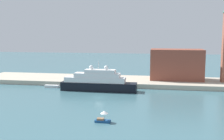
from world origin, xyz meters
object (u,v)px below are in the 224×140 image
Objects in this scene: large_yacht at (98,82)px; harbor_building at (177,64)px; small_motorboat at (103,118)px; parked_car at (81,78)px; work_barge at (52,86)px; mooring_bollard at (121,82)px; person_figure at (89,80)px.

harbor_building reaches higher than large_yacht.
parked_car is (-18.82, 46.54, 1.23)m from small_motorboat.
mooring_bollard is at bearing 9.53° from work_barge.
harbor_building is 38.51m from parked_car.
person_figure is at bearing 177.65° from mooring_bollard.
large_yacht is at bearing -134.42° from mooring_bollard.
large_yacht is at bearing -55.96° from person_figure.
small_motorboat is 0.65× the size of work_barge.
mooring_bollard is (25.25, 4.24, 1.66)m from work_barge.
mooring_bollard is (-20.67, -12.31, -5.63)m from harbor_building.
small_motorboat is 2.25× the size of person_figure.
large_yacht reaches higher than mooring_bollard.
work_barge is 0.27× the size of harbor_building.
mooring_bollard is at bearing -2.35° from person_figure.
person_figure reaches higher than small_motorboat.
harbor_building is 13.03× the size of person_figure.
harbor_building is at bearing 70.94° from small_motorboat.
mooring_bollard is (16.75, -5.02, -0.20)m from parked_car.
large_yacht is at bearing -51.58° from parked_car.
person_figure is at bearing -45.18° from parked_car.
work_barge is at bearing 170.75° from large_yacht.
large_yacht is 35.57m from small_motorboat.
harbor_building is at bearing 35.13° from large_yacht.
mooring_bollard is at bearing -16.68° from parked_car.
work_barge is (-27.32, 37.28, -0.63)m from small_motorboat.
small_motorboat is 0.17× the size of harbor_building.
parked_car is at bearing 47.42° from work_barge.
work_barge is 3.48× the size of person_figure.
person_figure reaches higher than parked_car.
work_barge is 6.61× the size of mooring_bollard.
harbor_building is at bearing 11.03° from parked_car.
person_figure is (12.99, 4.74, 1.97)m from work_barge.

